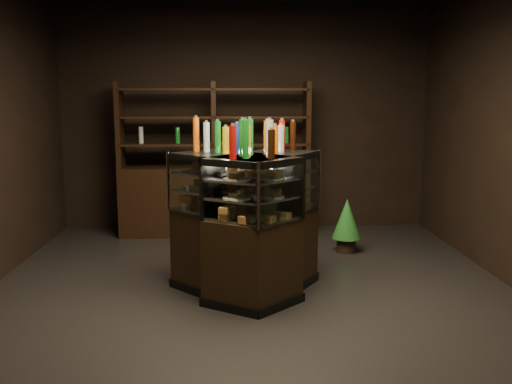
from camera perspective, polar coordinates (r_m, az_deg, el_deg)
ground at (r=5.67m, az=-0.56°, el=-9.11°), size 5.00×5.00×0.00m
room_shell at (r=5.37m, az=-0.60°, el=10.91°), size 5.02×5.02×3.01m
display_case at (r=5.27m, az=-0.73°, el=-5.53°), size 1.47×1.33×1.31m
food_display at (r=5.15m, az=-0.74°, el=0.66°), size 1.10×1.02×0.41m
bottles_top at (r=5.10m, az=-0.75°, el=5.35°), size 0.93×0.88×0.30m
potted_conifer at (r=6.75m, az=9.07°, el=-2.56°), size 0.34×0.34×0.72m
back_shelving at (r=7.52m, az=-4.14°, el=0.26°), size 2.48×0.45×2.00m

